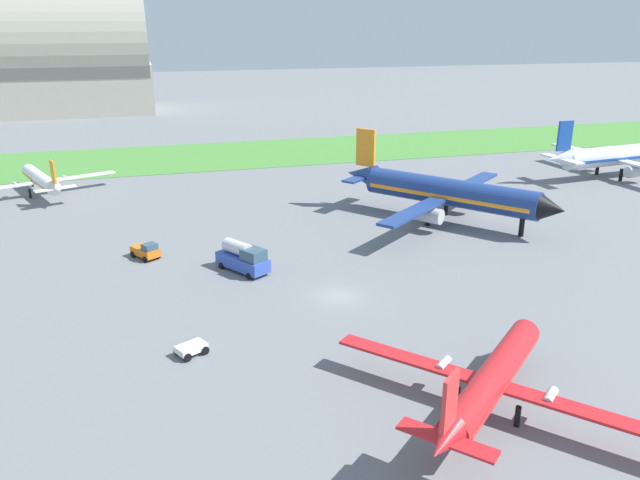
# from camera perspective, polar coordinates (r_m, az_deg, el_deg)

# --- Properties ---
(ground_plane) EXTENTS (600.00, 600.00, 0.00)m
(ground_plane) POSITION_cam_1_polar(r_m,az_deg,el_deg) (63.11, 1.72, -5.11)
(ground_plane) COLOR slate
(grass_taxiway_strip) EXTENTS (360.00, 28.00, 0.08)m
(grass_taxiway_strip) POSITION_cam_1_polar(r_m,az_deg,el_deg) (130.98, -8.04, 7.69)
(grass_taxiway_strip) COLOR #478438
(grass_taxiway_strip) RESTS_ON ground_plane
(airplane_foreground_turboprop) EXTENTS (17.18, 19.05, 7.18)m
(airplane_foreground_turboprop) POSITION_cam_1_polar(r_m,az_deg,el_deg) (46.13, 15.39, -12.06)
(airplane_foreground_turboprop) COLOR red
(airplane_foreground_turboprop) RESTS_ON ground_plane
(airplane_taxiing_turboprop) EXTENTS (22.12, 19.16, 6.93)m
(airplane_taxiing_turboprop) POSITION_cam_1_polar(r_m,az_deg,el_deg) (107.90, -24.02, 5.05)
(airplane_taxiing_turboprop) COLOR white
(airplane_taxiing_turboprop) RESTS_ON ground_plane
(airplane_midfield_jet) EXTENTS (26.91, 27.37, 11.46)m
(airplane_midfield_jet) POSITION_cam_1_polar(r_m,az_deg,el_deg) (86.74, 11.35, 4.28)
(airplane_midfield_jet) COLOR navy
(airplane_midfield_jet) RESTS_ON ground_plane
(airplane_parked_jet_far) EXTENTS (29.29, 29.81, 10.53)m
(airplane_parked_jet_far) POSITION_cam_1_polar(r_m,az_deg,el_deg) (121.41, 25.29, 6.92)
(airplane_parked_jet_far) COLOR silver
(airplane_parked_jet_far) RESTS_ON ground_plane
(baggage_cart_near_gate) EXTENTS (2.91, 2.64, 0.90)m
(baggage_cart_near_gate) POSITION_cam_1_polar(r_m,az_deg,el_deg) (53.50, -11.63, -9.63)
(baggage_cart_near_gate) COLOR white
(baggage_cart_near_gate) RESTS_ON ground_plane
(fuel_truck_midfield) EXTENTS (5.46, 6.79, 3.29)m
(fuel_truck_midfield) POSITION_cam_1_polar(r_m,az_deg,el_deg) (69.13, -7.00, -1.59)
(fuel_truck_midfield) COLOR #334FB2
(fuel_truck_midfield) RESTS_ON ground_plane
(pushback_tug_by_runway) EXTENTS (3.46, 4.00, 1.95)m
(pushback_tug_by_runway) POSITION_cam_1_polar(r_m,az_deg,el_deg) (75.31, -15.54, -0.94)
(pushback_tug_by_runway) COLOR orange
(pushback_tug_by_runway) RESTS_ON ground_plane
(hangar_distant) EXTENTS (53.42, 31.47, 32.84)m
(hangar_distant) POSITION_cam_1_polar(r_m,az_deg,el_deg) (204.29, -22.93, 14.56)
(hangar_distant) COLOR #B2AD9E
(hangar_distant) RESTS_ON ground_plane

